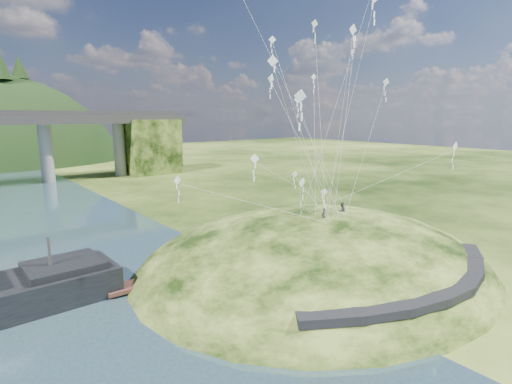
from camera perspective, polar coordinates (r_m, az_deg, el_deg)
ground at (r=32.81m, az=1.16°, el=-14.55°), size 320.00×320.00×0.00m
grass_hill at (r=39.80m, az=8.31°, el=-12.27°), size 36.00×32.00×13.00m
footpath at (r=31.85m, az=23.80°, el=-12.24°), size 22.29×5.84×0.83m
wooden_dock at (r=36.32m, az=-11.16°, el=-11.49°), size 12.33×2.53×0.88m
kite_flyers at (r=38.75m, az=11.49°, el=-1.64°), size 4.18×1.33×1.83m
kite_swarm at (r=36.73m, az=7.62°, el=14.25°), size 20.39×18.25×21.91m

